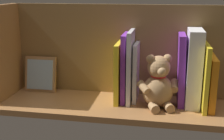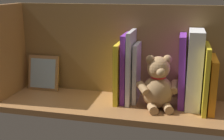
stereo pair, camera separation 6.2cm
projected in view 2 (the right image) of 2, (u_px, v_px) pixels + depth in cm
name	position (u px, v px, depth cm)	size (l,w,h in cm)	color
ground_plane	(112.00, 105.00, 110.53)	(86.65, 27.47, 2.20)	#9E6B3D
shelf_back_panel	(119.00, 50.00, 116.31)	(86.65, 1.50, 35.12)	olive
shelf_side_divider	(8.00, 51.00, 114.97)	(2.40, 21.47, 35.12)	#9E6B3D
book_0	(212.00, 84.00, 102.01)	(2.21, 16.09, 18.45)	orange
book_1	(205.00, 78.00, 101.51)	(1.43, 17.07, 22.70)	yellow
dictionary_thick_white	(194.00, 69.00, 103.28)	(5.01, 13.59, 27.30)	white
book_2	(182.00, 71.00, 105.09)	(2.25, 12.44, 25.50)	purple
teddy_bear	(158.00, 85.00, 103.27)	(14.71, 14.37, 19.05)	tan
book_3	(137.00, 72.00, 109.83)	(1.48, 11.36, 21.67)	silver
book_4	(131.00, 67.00, 108.38)	(1.44, 14.06, 26.34)	silver
book_5	(126.00, 68.00, 109.50)	(1.72, 13.02, 25.17)	purple
book_6	(119.00, 72.00, 109.71)	(1.67, 14.54, 21.96)	yellow
picture_frame_leaning	(43.00, 73.00, 122.87)	(13.01, 4.25, 14.31)	#A87A4C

